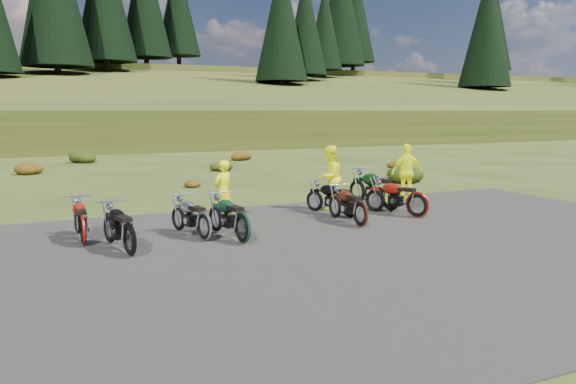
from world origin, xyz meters
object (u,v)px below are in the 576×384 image
motorcycle_7 (390,212)px  person_middle (223,192)px  motorcycle_3 (204,242)px  motorcycle_0 (130,257)px

motorcycle_7 → person_middle: 5.14m
motorcycle_3 → motorcycle_7: size_ratio=0.81×
motorcycle_7 → person_middle: size_ratio=1.40×
motorcycle_0 → motorcycle_7: motorcycle_7 is taller
motorcycle_0 → motorcycle_3: size_ratio=1.05×
motorcycle_3 → motorcycle_0: bearing=98.5°
motorcycle_3 → person_middle: 2.30m
motorcycle_0 → person_middle: bearing=-58.2°
motorcycle_3 → person_middle: (1.07, 1.86, 0.83)m
motorcycle_0 → person_middle: (2.85, 2.60, 0.83)m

